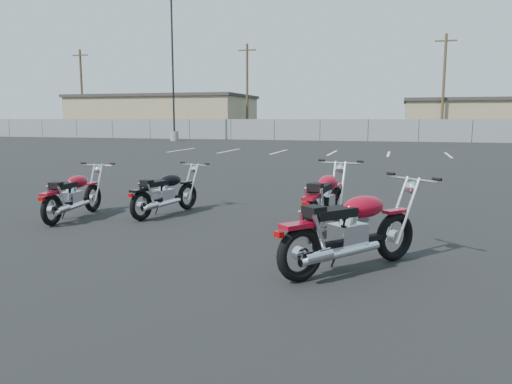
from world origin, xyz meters
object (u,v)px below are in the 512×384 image
(motorcycle_front_red, at_px, (73,195))
(motorcycle_rear_red, at_px, (351,230))
(motorcycle_second_black, at_px, (165,193))
(motorcycle_third_red, at_px, (325,199))

(motorcycle_front_red, height_order, motorcycle_rear_red, motorcycle_rear_red)
(motorcycle_second_black, bearing_deg, motorcycle_rear_red, -34.88)
(motorcycle_front_red, distance_m, motorcycle_second_black, 1.73)
(motorcycle_third_red, xyz_separation_m, motorcycle_rear_red, (0.67, -2.37, 0.02))
(motorcycle_second_black, relative_size, motorcycle_third_red, 0.87)
(motorcycle_third_red, bearing_deg, motorcycle_rear_red, -74.25)
(motorcycle_front_red, xyz_separation_m, motorcycle_rear_red, (5.42, -1.90, 0.07))
(motorcycle_front_red, relative_size, motorcycle_second_black, 1.02)
(motorcycle_front_red, distance_m, motorcycle_third_red, 4.77)
(motorcycle_front_red, relative_size, motorcycle_rear_red, 0.99)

